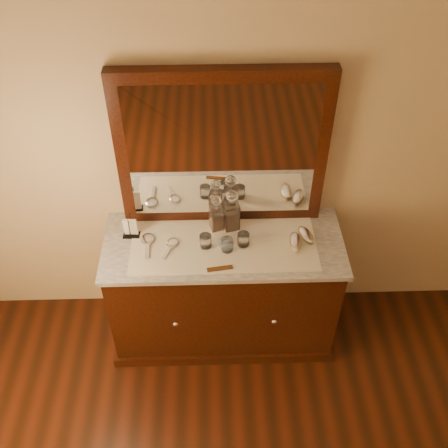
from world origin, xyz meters
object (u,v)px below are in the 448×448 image
(decanter_left, at_px, (217,216))
(brush_near, at_px, (295,242))
(napkin_rack, at_px, (131,228))
(decanter_right, at_px, (231,214))
(brush_far, at_px, (306,235))
(hand_mirror_outer, at_px, (148,241))
(hand_mirror_inner, at_px, (171,245))
(pin_dish, at_px, (225,242))
(mirror_frame, at_px, (222,150))
(comb, at_px, (220,268))
(dresser_cabinet, at_px, (224,291))

(decanter_left, relative_size, brush_near, 1.55)
(napkin_rack, height_order, decanter_right, decanter_right)
(brush_far, distance_m, hand_mirror_outer, 0.95)
(decanter_right, relative_size, hand_mirror_inner, 1.53)
(pin_dish, relative_size, hand_mirror_outer, 0.39)
(mirror_frame, distance_m, napkin_rack, 0.72)
(comb, bearing_deg, hand_mirror_outer, 143.31)
(comb, bearing_deg, brush_near, 13.01)
(brush_near, relative_size, brush_far, 0.99)
(mirror_frame, height_order, brush_far, mirror_frame)
(comb, relative_size, brush_near, 0.92)
(pin_dish, height_order, napkin_rack, napkin_rack)
(brush_far, distance_m, hand_mirror_inner, 0.81)
(pin_dish, bearing_deg, comb, -98.99)
(comb, xyz_separation_m, hand_mirror_outer, (-0.43, 0.23, 0.00))
(hand_mirror_outer, xyz_separation_m, hand_mirror_inner, (0.14, -0.03, -0.00))
(mirror_frame, height_order, brush_near, mirror_frame)
(decanter_right, bearing_deg, brush_far, -13.78)
(comb, height_order, decanter_right, decanter_right)
(pin_dish, xyz_separation_m, napkin_rack, (-0.56, 0.09, 0.05))
(decanter_left, bearing_deg, napkin_rack, -174.59)
(napkin_rack, distance_m, decanter_left, 0.52)
(pin_dish, xyz_separation_m, hand_mirror_inner, (-0.32, -0.01, 0.00))
(decanter_left, distance_m, decanter_right, 0.09)
(mirror_frame, height_order, pin_dish, mirror_frame)
(napkin_rack, bearing_deg, hand_mirror_inner, -21.63)
(mirror_frame, xyz_separation_m, brush_far, (0.50, -0.22, -0.48))
(mirror_frame, height_order, napkin_rack, mirror_frame)
(mirror_frame, bearing_deg, brush_far, -23.73)
(decanter_right, bearing_deg, hand_mirror_outer, -166.88)
(brush_near, bearing_deg, comb, -158.45)
(napkin_rack, xyz_separation_m, decanter_right, (0.61, 0.05, 0.05))
(decanter_right, bearing_deg, pin_dish, -108.01)
(decanter_right, bearing_deg, dresser_cabinet, -110.72)
(dresser_cabinet, height_order, decanter_right, decanter_right)
(mirror_frame, xyz_separation_m, hand_mirror_outer, (-0.45, -0.23, -0.49))
(napkin_rack, bearing_deg, pin_dish, -8.76)
(decanter_left, bearing_deg, brush_near, -19.45)
(brush_far, height_order, hand_mirror_inner, brush_far)
(comb, xyz_separation_m, hand_mirror_inner, (-0.28, 0.20, 0.00))
(mirror_frame, relative_size, brush_far, 7.35)
(dresser_cabinet, distance_m, napkin_rack, 0.75)
(comb, relative_size, decanter_right, 0.52)
(napkin_rack, bearing_deg, mirror_frame, 16.28)
(comb, relative_size, hand_mirror_outer, 0.69)
(mirror_frame, bearing_deg, decanter_left, -108.69)
(comb, relative_size, brush_far, 0.91)
(comb, height_order, hand_mirror_outer, hand_mirror_outer)
(decanter_right, xyz_separation_m, hand_mirror_outer, (-0.50, -0.12, -0.10))
(comb, xyz_separation_m, brush_near, (0.45, 0.18, 0.02))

